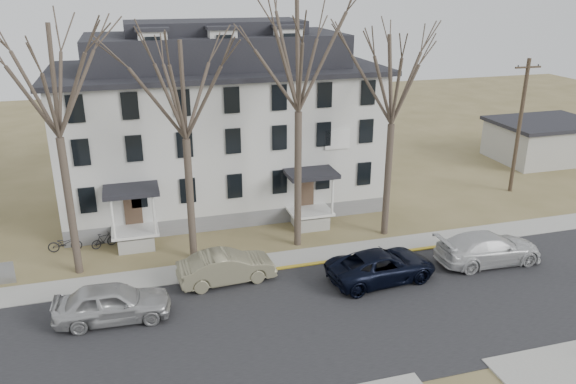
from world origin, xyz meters
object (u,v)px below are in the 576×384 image
object	(u,v)px
tree_mid_right	(395,73)
bicycle_right	(104,241)
tree_far_left	(50,73)
boarding_house	(219,125)
tree_center	(299,49)
bicycle_left	(65,244)
car_navy	(381,266)
car_white	(488,249)
car_silver	(112,303)
car_tan	(227,268)
utility_pole_far	(519,125)
tree_mid_left	(183,83)

from	to	relation	value
tree_mid_right	bicycle_right	size ratio (longest dim) A/B	8.65
tree_far_left	bicycle_right	xyz separation A→B (m)	(1.23, 2.61, -9.90)
tree_mid_right	boarding_house	bearing A→B (deg)	136.19
tree_center	bicycle_right	world-z (taller)	tree_center
bicycle_left	bicycle_right	xyz separation A→B (m)	(2.10, -0.08, -0.04)
car_navy	bicycle_left	xyz separation A→B (m)	(-15.73, 7.87, -0.30)
car_white	bicycle_left	xyz separation A→B (m)	(-22.08, 7.73, -0.36)
tree_far_left	car_silver	size ratio (longest dim) A/B	2.69
boarding_house	bicycle_left	xyz separation A→B (m)	(-9.87, -5.47, -4.90)
tree_center	car_tan	xyz separation A→B (m)	(-4.72, -3.19, -10.28)
utility_pole_far	car_navy	xyz separation A→B (m)	(-14.64, -9.39, -4.12)
tree_mid_left	car_navy	bearing A→B (deg)	-30.36
car_tan	car_navy	distance (m)	7.84
tree_far_left	tree_center	distance (m)	12.02
boarding_house	tree_far_left	world-z (taller)	tree_far_left
car_tan	car_white	world-z (taller)	car_white
utility_pole_far	bicycle_left	bearing A→B (deg)	-177.14
car_silver	car_tan	distance (m)	5.85
boarding_house	utility_pole_far	distance (m)	20.88
tree_mid_right	car_silver	size ratio (longest dim) A/B	2.50
utility_pole_far	tree_mid_right	bearing A→B (deg)	-160.71
tree_mid_left	bicycle_left	size ratio (longest dim) A/B	6.93
tree_mid_left	car_tan	xyz separation A→B (m)	(1.28, -3.19, -8.80)
utility_pole_far	car_navy	distance (m)	17.87
tree_mid_left	utility_pole_far	xyz separation A→B (m)	(23.50, 4.20, -4.70)
bicycle_left	bicycle_right	bearing A→B (deg)	-89.70
tree_mid_left	bicycle_left	world-z (taller)	tree_mid_left
car_white	bicycle_left	distance (m)	23.40
tree_mid_right	bicycle_right	distance (m)	18.85
tree_far_left	utility_pole_far	bearing A→B (deg)	8.10
boarding_house	utility_pole_far	xyz separation A→B (m)	(20.50, -3.95, -0.47)
tree_center	bicycle_left	size ratio (longest dim) A/B	7.99
tree_mid_left	tree_mid_right	world-z (taller)	same
car_white	tree_center	bearing A→B (deg)	62.71
bicycle_right	boarding_house	bearing A→B (deg)	-75.80
tree_mid_left	bicycle_left	bearing A→B (deg)	158.66
tree_far_left	tree_mid_left	distance (m)	6.05
tree_mid_left	bicycle_right	distance (m)	10.65
car_silver	car_tan	xyz separation A→B (m)	(5.50, 2.00, -0.07)
tree_center	tree_far_left	bearing A→B (deg)	180.00
boarding_house	car_white	xyz separation A→B (m)	(12.21, -13.20, -4.54)
car_silver	bicycle_left	distance (m)	8.32
tree_mid_left	tree_mid_right	size ratio (longest dim) A/B	1.00
boarding_house	car_navy	xyz separation A→B (m)	(5.86, -13.34, -4.60)
car_white	utility_pole_far	bearing A→B (deg)	-40.46
tree_center	car_tan	world-z (taller)	tree_center
car_tan	bicycle_right	distance (m)	8.39
tree_far_left	car_navy	world-z (taller)	tree_far_left
tree_center	car_silver	bearing A→B (deg)	-153.07
tree_mid_left	car_tan	size ratio (longest dim) A/B	2.62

